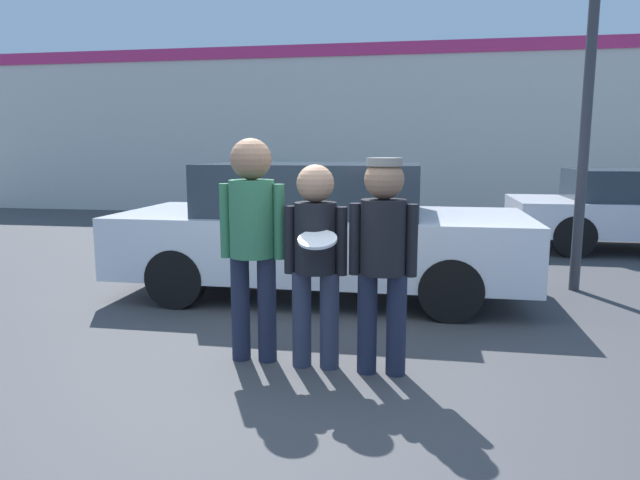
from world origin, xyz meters
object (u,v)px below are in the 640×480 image
object	(u,v)px
person_left	(252,229)
shrub	(282,191)
person_right	(383,248)
person_middle_with_frisbee	(315,251)
parked_car_near	(320,229)

from	to	relation	value
person_left	shrub	world-z (taller)	person_left
person_right	shrub	world-z (taller)	person_right
person_left	person_middle_with_frisbee	bearing A→B (deg)	-6.95
person_left	person_right	world-z (taller)	person_left
shrub	person_right	bearing A→B (deg)	-71.99
person_middle_with_frisbee	shrub	distance (m)	9.91
person_right	shrub	bearing A→B (deg)	108.01
person_left	person_middle_with_frisbee	size ratio (longest dim) A/B	1.12
person_middle_with_frisbee	parked_car_near	size ratio (longest dim) A/B	0.34
person_middle_with_frisbee	parked_car_near	bearing A→B (deg)	99.09
person_left	person_middle_with_frisbee	xyz separation A→B (m)	(0.52, -0.06, -0.15)
person_right	parked_car_near	xyz separation A→B (m)	(-0.88, 2.32, -0.21)
person_left	person_right	distance (m)	1.04
person_right	shrub	xyz separation A→B (m)	(-3.12, 9.60, -0.34)
person_right	parked_car_near	bearing A→B (deg)	110.77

